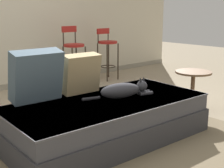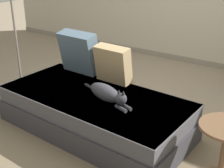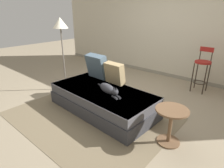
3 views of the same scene
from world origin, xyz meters
TOP-DOWN VIEW (x-y plane):
  - ground_plane at (0.00, 0.00)m, footprint 16.00×16.00m
  - wall_baseboard_trim at (0.00, 2.20)m, footprint 8.00×0.02m
  - area_rug at (0.00, -0.70)m, footprint 2.68×2.06m
  - couch at (0.00, -0.40)m, footprint 2.03×1.06m
  - throw_pillow_corner at (-0.53, 0.01)m, footprint 0.49×0.29m
  - throw_pillow_middle at (-0.03, -0.02)m, footprint 0.41×0.22m
  - cat at (0.18, -0.43)m, footprint 0.72×0.31m

SIDE VIEW (x-z plane):
  - ground_plane at x=0.00m, z-range 0.00..0.00m
  - area_rug at x=0.00m, z-range 0.00..0.01m
  - wall_baseboard_trim at x=0.00m, z-range 0.00..0.09m
  - couch at x=0.00m, z-range 0.00..0.41m
  - cat at x=0.18m, z-range 0.39..0.57m
  - throw_pillow_middle at x=-0.03m, z-range 0.41..0.82m
  - throw_pillow_corner at x=-0.53m, z-range 0.41..0.91m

